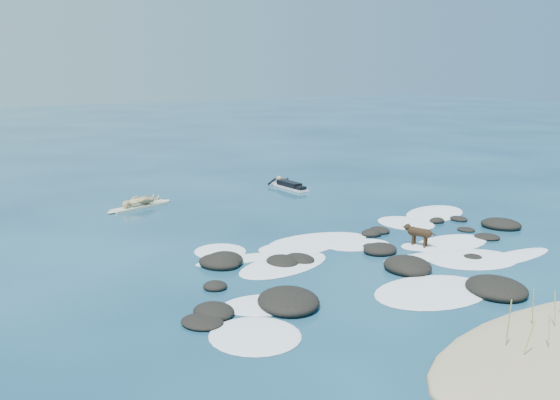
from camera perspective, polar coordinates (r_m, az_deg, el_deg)
ground at (r=19.67m, az=6.42°, el=-4.62°), size 160.00×160.00×0.00m
reef_rocks at (r=17.90m, az=7.66°, el=-6.02°), size 14.13×7.65×0.50m
breaking_foam at (r=19.37m, az=8.71°, el=-4.93°), size 14.48×8.88×0.12m
standing_surfer_rig at (r=25.91m, az=-12.74°, el=0.85°), size 3.08×1.33×1.79m
paddling_surfer_rig at (r=29.36m, az=0.80°, el=1.38°), size 1.21×2.69×0.47m
dog at (r=20.27m, az=12.52°, el=-2.90°), size 0.54×1.12×0.74m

